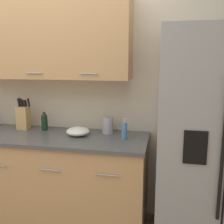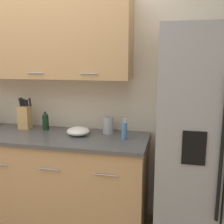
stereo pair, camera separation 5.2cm
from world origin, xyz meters
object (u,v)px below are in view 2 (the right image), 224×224
at_px(soap_dispenser, 124,131).
at_px(steel_canister, 108,125).
at_px(knife_block, 25,116).
at_px(oil_bottle, 46,121).
at_px(refrigerator, 217,146).
at_px(mixing_bowl, 78,131).

distance_m(soap_dispenser, steel_canister, 0.25).
height_order(knife_block, steel_canister, knife_block).
distance_m(soap_dispenser, oil_bottle, 0.86).
bearing_deg(refrigerator, mixing_bowl, 174.91).
xyz_separation_m(refrigerator, steel_canister, (-0.98, 0.25, 0.06)).
relative_size(steel_canister, mixing_bowl, 0.81).
bearing_deg(knife_block, mixing_bowl, -10.17).
bearing_deg(oil_bottle, steel_canister, 1.57).
relative_size(knife_block, steel_canister, 1.83).
height_order(oil_bottle, steel_canister, oil_bottle).
bearing_deg(soap_dispenser, steel_canister, 140.58).
bearing_deg(mixing_bowl, steel_canister, 27.34).
bearing_deg(knife_block, oil_bottle, 0.90).
xyz_separation_m(refrigerator, mixing_bowl, (-1.24, 0.11, 0.02)).
height_order(refrigerator, soap_dispenser, refrigerator).
distance_m(steel_canister, mixing_bowl, 0.30).
bearing_deg(refrigerator, steel_canister, 165.87).
xyz_separation_m(knife_block, oil_bottle, (0.23, 0.00, -0.04)).
distance_m(oil_bottle, mixing_bowl, 0.42).
distance_m(knife_block, steel_canister, 0.90).
distance_m(knife_block, mixing_bowl, 0.65).
bearing_deg(soap_dispenser, oil_bottle, 170.78).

